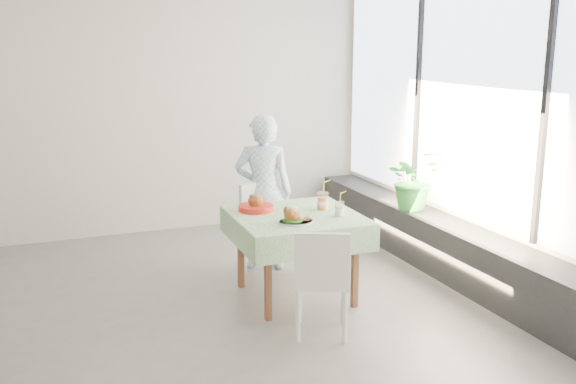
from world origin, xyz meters
name	(u,v)px	position (x,y,z in m)	size (l,w,h in m)	color
floor	(155,319)	(0.00, 0.00, 0.00)	(6.00, 6.00, 0.00)	#5F5C5A
wall_back	(108,113)	(0.00, 2.50, 1.40)	(6.00, 0.02, 2.80)	beige
wall_front	(252,239)	(0.00, -2.50, 1.40)	(6.00, 0.02, 2.80)	beige
wall_right	(475,127)	(3.00, 0.00, 1.40)	(0.02, 5.00, 2.80)	beige
window_pane	(474,100)	(2.97, 0.00, 1.65)	(0.01, 4.80, 2.18)	#D1E0F9
window_ledge	(450,249)	(2.80, 0.00, 0.25)	(0.40, 4.80, 0.50)	black
cafe_table	(296,246)	(1.23, 0.03, 0.46)	(1.06, 1.06, 0.74)	brown
chair_far	(269,246)	(1.22, 0.67, 0.27)	(0.52, 0.52, 0.87)	white
chair_near	(321,301)	(1.13, -0.72, 0.26)	(0.53, 0.53, 0.85)	white
diner	(263,192)	(1.22, 0.83, 0.76)	(0.55, 0.36, 1.52)	#90BFE6
main_dish	(294,217)	(1.11, -0.22, 0.79)	(0.29, 0.29, 0.15)	white
juice_cup_orange	(323,201)	(1.51, 0.10, 0.81)	(0.11, 0.11, 0.30)	white
juice_cup_lemonade	(339,209)	(1.55, -0.15, 0.80)	(0.09, 0.09, 0.24)	white
second_dish	(256,206)	(0.95, 0.27, 0.78)	(0.30, 0.30, 0.14)	#B51F12
potted_plant	(413,180)	(2.76, 0.61, 0.81)	(0.55, 0.48, 0.62)	#2A7F32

